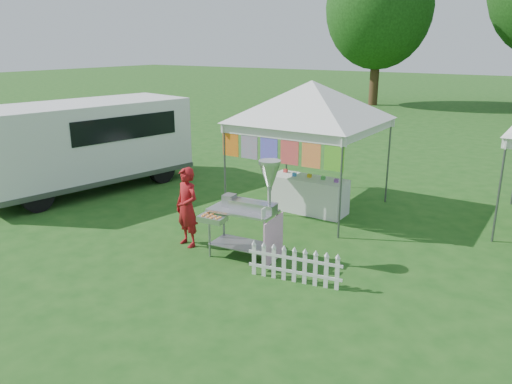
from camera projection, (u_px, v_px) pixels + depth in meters
The scene contains 8 objects.
ground at pixel (221, 258), 9.22m from camera, with size 120.00×120.00×0.00m, color #1A4D16.
canopy_main at pixel (312, 81), 11.16m from camera, with size 4.24×4.24×3.45m.
tree_left at pixel (379, 7), 29.93m from camera, with size 6.40×6.40×9.53m.
donut_cart at pixel (252, 202), 8.82m from camera, with size 1.35×1.04×1.88m.
vendor at pixel (187, 207), 9.57m from camera, with size 0.57×0.37×1.56m, color maroon.
cargo_van at pixel (88, 143), 13.32m from camera, with size 3.26×5.89×2.31m.
picket_fence at pixel (294, 266), 8.20m from camera, with size 1.60×0.31×0.56m.
display_table at pixel (308, 195), 11.64m from camera, with size 1.80×0.70×0.81m, color white.
Camera 1 is at (5.17, -6.75, 3.82)m, focal length 35.00 mm.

